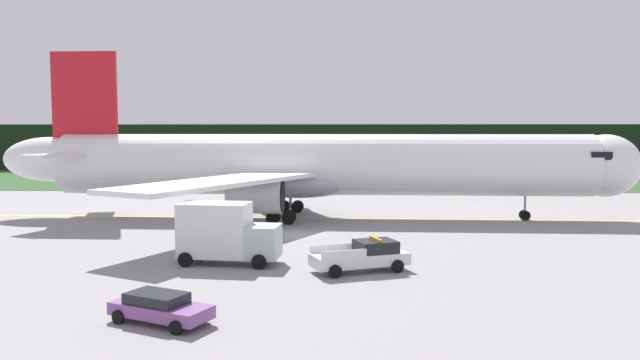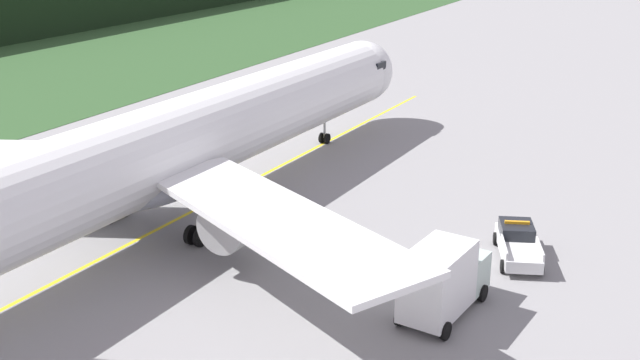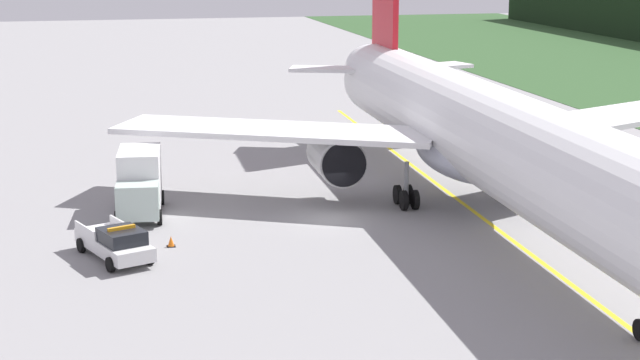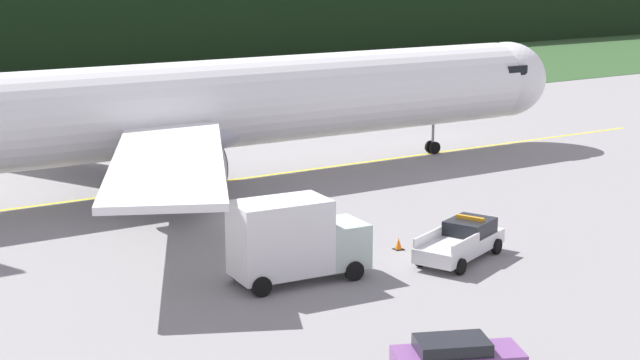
{
  "view_description": "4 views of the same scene",
  "coord_description": "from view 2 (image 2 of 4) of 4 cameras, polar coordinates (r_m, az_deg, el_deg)",
  "views": [
    {
      "loc": [
        3.48,
        -47.46,
        8.3
      ],
      "look_at": [
        1.46,
        8.67,
        3.62
      ],
      "focal_mm": 33.93,
      "sensor_mm": 36.0,
      "label": 1
    },
    {
      "loc": [
        -37.18,
        -21.37,
        19.22
      ],
      "look_at": [
        2.01,
        -0.85,
        3.76
      ],
      "focal_mm": 43.53,
      "sensor_mm": 36.0,
      "label": 2
    },
    {
      "loc": [
        54.13,
        -13.09,
        15.75
      ],
      "look_at": [
        6.01,
        -2.01,
        3.9
      ],
      "focal_mm": 55.63,
      "sensor_mm": 36.0,
      "label": 3
    },
    {
      "loc": [
        -25.8,
        -46.03,
        14.19
      ],
      "look_at": [
        2.8,
        -3.03,
        2.36
      ],
      "focal_mm": 54.79,
      "sensor_mm": 36.0,
      "label": 4
    }
  ],
  "objects": [
    {
      "name": "taxiway_centerline_main",
      "position": [
        52.84,
        -9.48,
        -2.34
      ],
      "size": [
        78.48,
        2.4,
        0.01
      ],
      "primitive_type": "cube",
      "rotation": [
        0.0,
        0.0,
        -0.03
      ],
      "color": "yellow",
      "rests_on": "ground"
    },
    {
      "name": "ops_pickup_truck",
      "position": [
        46.64,
        14.32,
        -4.49
      ],
      "size": [
        6.07,
        4.0,
        1.94
      ],
      "color": "silver",
      "rests_on": "ground"
    },
    {
      "name": "airliner",
      "position": [
        50.85,
        -10.16,
        2.61
      ],
      "size": [
        59.66,
        42.84,
        15.66
      ],
      "color": "white",
      "rests_on": "ground"
    },
    {
      "name": "ground",
      "position": [
        46.99,
        -2.07,
        -4.89
      ],
      "size": [
        320.0,
        320.0,
        0.0
      ],
      "primitive_type": "plane",
      "color": "gray"
    },
    {
      "name": "apron_cone",
      "position": [
        46.13,
        10.29,
        -5.3
      ],
      "size": [
        0.46,
        0.46,
        0.58
      ],
      "color": "black",
      "rests_on": "ground"
    },
    {
      "name": "catering_truck",
      "position": [
        39.12,
        9.03,
        -7.19
      ],
      "size": [
        6.37,
        3.19,
        3.96
      ],
      "color": "#AFC3B9",
      "rests_on": "ground"
    }
  ]
}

